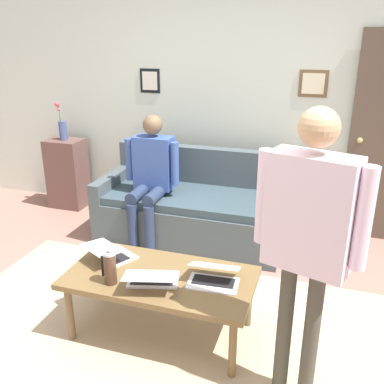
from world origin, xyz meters
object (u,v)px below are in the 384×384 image
at_px(person_standing, 309,227).
at_px(person_seated, 151,173).
at_px(laptop_right, 111,253).
at_px(couch, 193,209).
at_px(side_shelf, 68,173).
at_px(french_press, 110,267).
at_px(coffee_table, 160,281).
at_px(flower_vase, 62,127).
at_px(laptop_left, 214,277).
at_px(laptop_center, 152,278).

distance_m(person_standing, person_seated, 2.24).
relative_size(laptop_right, person_standing, 0.24).
height_order(couch, person_seated, person_seated).
bearing_deg(side_shelf, french_press, 129.24).
distance_m(coffee_table, laptop_right, 0.45).
bearing_deg(person_seated, coffee_table, 115.23).
xyz_separation_m(laptop_right, side_shelf, (1.53, -1.76, -0.09)).
distance_m(couch, side_shelf, 1.74).
distance_m(french_press, side_shelf, 2.66).
bearing_deg(person_standing, flower_vase, -36.65).
xyz_separation_m(person_standing, person_seated, (1.54, -1.58, -0.35)).
xyz_separation_m(couch, laptop_right, (0.17, 1.41, 0.20)).
relative_size(coffee_table, laptop_left, 3.68).
bearing_deg(laptop_right, flower_vase, -48.99).
bearing_deg(side_shelf, laptop_left, 141.48).
height_order(coffee_table, person_standing, person_standing).
relative_size(laptop_center, french_press, 1.58).
height_order(laptop_center, french_press, french_press).
distance_m(couch, french_press, 1.73).
relative_size(french_press, person_seated, 0.20).
distance_m(laptop_right, person_standing, 1.53).
xyz_separation_m(laptop_center, person_seated, (0.60, -1.41, 0.22)).
height_order(french_press, side_shelf, side_shelf).
height_order(laptop_right, flower_vase, flower_vase).
distance_m(coffee_table, person_seated, 1.46).
relative_size(laptop_left, side_shelf, 0.42).
distance_m(side_shelf, person_seated, 1.49).
height_order(laptop_left, flower_vase, flower_vase).
bearing_deg(laptop_left, laptop_center, 20.26).
bearing_deg(couch, coffee_table, 99.51).
height_order(couch, laptop_center, couch).
distance_m(laptop_left, person_seated, 1.62).
bearing_deg(coffee_table, laptop_right, -14.29).
distance_m(laptop_right, side_shelf, 2.33).
bearing_deg(laptop_center, laptop_left, -159.74).
relative_size(french_press, side_shelf, 0.31).
bearing_deg(french_press, side_shelf, -50.76).
bearing_deg(person_seated, side_shelf, -23.22).
xyz_separation_m(couch, person_seated, (0.36, 0.23, 0.42)).
height_order(person_standing, person_seated, person_standing).
xyz_separation_m(coffee_table, laptop_left, (-0.37, -0.02, 0.09)).
bearing_deg(laptop_center, couch, -81.59).
distance_m(laptop_center, side_shelf, 2.78).
xyz_separation_m(coffee_table, laptop_center, (0.01, 0.12, 0.09)).
bearing_deg(french_press, person_standing, 175.40).
bearing_deg(side_shelf, coffee_table, 136.23).
height_order(laptop_center, flower_vase, flower_vase).
bearing_deg(laptop_left, flower_vase, -38.44).
distance_m(laptop_left, side_shelf, 2.97).
relative_size(french_press, flower_vase, 0.58).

